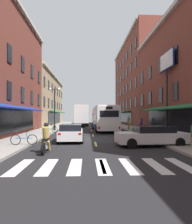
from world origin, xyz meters
The scene contains 18 objects.
ground_plane centered at (0.00, 0.00, -0.05)m, with size 34.80×80.00×0.10m, color black.
lane_centre_dashes centered at (0.00, -0.25, 0.00)m, with size 0.14×73.90×0.01m.
crosswalk_near centered at (0.00, -10.00, 0.00)m, with size 7.10×2.80×0.01m.
sidewalk_left centered at (-5.90, 0.00, 0.07)m, with size 3.00×80.00×0.14m, color gray.
sidewalk_right centered at (5.90, 0.00, 0.07)m, with size 3.00×80.00×0.14m, color gray.
storefront_row_right centered at (11.38, 5.15, 7.02)m, with size 9.44×79.90×17.57m.
billboard_sign centered at (7.05, 1.27, 6.36)m, with size 0.40×3.23×8.00m.
transit_bus centered at (1.65, 9.48, 1.68)m, with size 2.83×11.13×3.19m.
box_truck centered at (-1.61, 20.26, 1.98)m, with size 2.65×8.23×3.82m.
sedan_near centered at (-1.76, 30.88, 0.65)m, with size 2.06×4.38×1.25m.
sedan_mid centered at (3.66, -4.72, 0.69)m, with size 4.67×2.29×1.34m.
sedan_far centered at (-1.86, -1.86, 0.69)m, with size 1.97×4.52×1.34m.
motorcycle_rider centered at (-2.86, -6.94, 0.71)m, with size 0.62×2.07×1.66m.
bicycle_near centered at (-4.64, 4.84, 0.50)m, with size 1.67×0.58×0.91m.
bicycle_mid centered at (-4.70, -4.73, 0.50)m, with size 1.71×0.48×0.91m.
pedestrian_near centered at (6.53, 8.80, 1.06)m, with size 0.42×0.53×1.73m.
pedestrian_mid centered at (5.02, 9.55, 1.09)m, with size 0.36×0.36×1.84m.
street_lamp_twin centered at (-4.71, 8.30, 3.11)m, with size 1.42×0.32×5.37m.
Camera 1 is at (-0.64, -18.58, 2.07)m, focal length 33.83 mm.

